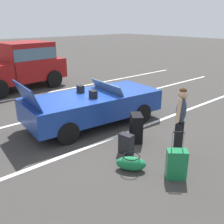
{
  "coord_description": "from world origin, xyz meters",
  "views": [
    {
      "loc": [
        -4.38,
        -6.0,
        3.03
      ],
      "look_at": [
        -0.25,
        -1.18,
        0.75
      ],
      "focal_mm": 41.05,
      "sensor_mm": 36.0,
      "label": 1
    }
  ],
  "objects_px": {
    "duffel_bag": "(131,163)",
    "parked_pickup_truck_near": "(17,65)",
    "suitcase_medium_bright": "(176,164)",
    "convertible_car": "(98,104)",
    "suitcase_small_carryon": "(126,144)",
    "suitcase_large_black": "(136,128)",
    "traveler_person": "(180,118)"
  },
  "relations": [
    {
      "from": "duffel_bag",
      "to": "parked_pickup_truck_near",
      "type": "bearing_deg",
      "value": 83.79
    },
    {
      "from": "suitcase_medium_bright",
      "to": "parked_pickup_truck_near",
      "type": "relative_size",
      "value": 0.19
    },
    {
      "from": "convertible_car",
      "to": "parked_pickup_truck_near",
      "type": "distance_m",
      "value": 5.73
    },
    {
      "from": "suitcase_small_carryon",
      "to": "duffel_bag",
      "type": "height_order",
      "value": "suitcase_small_carryon"
    },
    {
      "from": "suitcase_small_carryon",
      "to": "parked_pickup_truck_near",
      "type": "xyz_separation_m",
      "value": [
        0.49,
        7.74,
        0.86
      ]
    },
    {
      "from": "convertible_car",
      "to": "suitcase_small_carryon",
      "type": "relative_size",
      "value": 8.59
    },
    {
      "from": "convertible_car",
      "to": "suitcase_medium_bright",
      "type": "height_order",
      "value": "convertible_car"
    },
    {
      "from": "suitcase_large_black",
      "to": "traveler_person",
      "type": "xyz_separation_m",
      "value": [
        0.21,
        -1.18,
        0.56
      ]
    },
    {
      "from": "suitcase_medium_bright",
      "to": "parked_pickup_truck_near",
      "type": "distance_m",
      "value": 9.18
    },
    {
      "from": "suitcase_medium_bright",
      "to": "parked_pickup_truck_near",
      "type": "xyz_separation_m",
      "value": [
        0.42,
        9.13,
        0.79
      ]
    },
    {
      "from": "parked_pickup_truck_near",
      "to": "suitcase_medium_bright",
      "type": "bearing_deg",
      "value": -98.1
    },
    {
      "from": "suitcase_large_black",
      "to": "parked_pickup_truck_near",
      "type": "distance_m",
      "value": 7.45
    },
    {
      "from": "convertible_car",
      "to": "parked_pickup_truck_near",
      "type": "height_order",
      "value": "parked_pickup_truck_near"
    },
    {
      "from": "suitcase_large_black",
      "to": "traveler_person",
      "type": "relative_size",
      "value": 0.45
    },
    {
      "from": "suitcase_small_carryon",
      "to": "traveler_person",
      "type": "distance_m",
      "value": 1.4
    },
    {
      "from": "suitcase_large_black",
      "to": "suitcase_medium_bright",
      "type": "height_order",
      "value": "suitcase_medium_bright"
    },
    {
      "from": "suitcase_medium_bright",
      "to": "traveler_person",
      "type": "relative_size",
      "value": 0.61
    },
    {
      "from": "suitcase_large_black",
      "to": "parked_pickup_truck_near",
      "type": "bearing_deg",
      "value": -51.95
    },
    {
      "from": "convertible_car",
      "to": "duffel_bag",
      "type": "height_order",
      "value": "convertible_car"
    },
    {
      "from": "duffel_bag",
      "to": "suitcase_medium_bright",
      "type": "bearing_deg",
      "value": -58.67
    },
    {
      "from": "parked_pickup_truck_near",
      "to": "traveler_person",
      "type": "bearing_deg",
      "value": -92.84
    },
    {
      "from": "suitcase_small_carryon",
      "to": "duffel_bag",
      "type": "distance_m",
      "value": 0.73
    },
    {
      "from": "traveler_person",
      "to": "suitcase_medium_bright",
      "type": "bearing_deg",
      "value": 105.72
    },
    {
      "from": "convertible_car",
      "to": "parked_pickup_truck_near",
      "type": "xyz_separation_m",
      "value": [
        -0.26,
        5.7,
        0.51
      ]
    },
    {
      "from": "convertible_car",
      "to": "suitcase_large_black",
      "type": "xyz_separation_m",
      "value": [
        -0.08,
        -1.71,
        -0.22
      ]
    },
    {
      "from": "convertible_car",
      "to": "duffel_bag",
      "type": "xyz_separation_m",
      "value": [
        -1.17,
        -2.63,
        -0.43
      ]
    },
    {
      "from": "suitcase_large_black",
      "to": "suitcase_medium_bright",
      "type": "relative_size",
      "value": 0.74
    },
    {
      "from": "parked_pickup_truck_near",
      "to": "duffel_bag",
      "type": "bearing_deg",
      "value": -101.66
    },
    {
      "from": "suitcase_large_black",
      "to": "parked_pickup_truck_near",
      "type": "xyz_separation_m",
      "value": [
        -0.18,
        7.41,
        0.74
      ]
    },
    {
      "from": "suitcase_large_black",
      "to": "suitcase_small_carryon",
      "type": "height_order",
      "value": "suitcase_large_black"
    },
    {
      "from": "suitcase_medium_bright",
      "to": "duffel_bag",
      "type": "distance_m",
      "value": 0.94
    },
    {
      "from": "suitcase_small_carryon",
      "to": "suitcase_large_black",
      "type": "bearing_deg",
      "value": 18.57
    }
  ]
}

